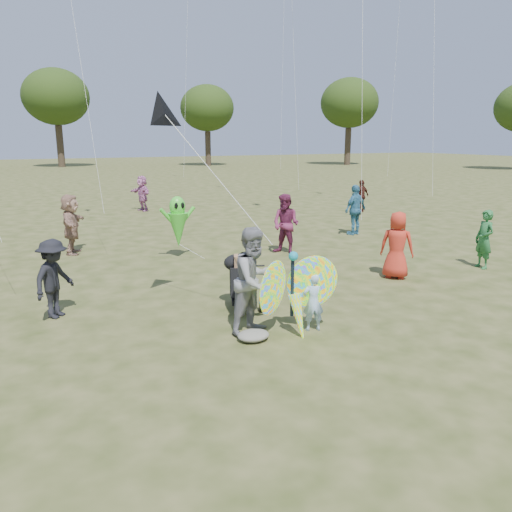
{
  "coord_description": "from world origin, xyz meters",
  "views": [
    {
      "loc": [
        -4.38,
        -6.74,
        3.3
      ],
      "look_at": [
        -0.2,
        1.5,
        1.1
      ],
      "focal_mm": 35.0,
      "sensor_mm": 36.0,
      "label": 1
    }
  ],
  "objects": [
    {
      "name": "alien_kite",
      "position": [
        -0.14,
        6.39,
        0.97
      ],
      "size": [
        1.12,
        0.69,
        1.74
      ],
      "color": "#44D031",
      "rests_on": "ground"
    },
    {
      "name": "delta_kite_rig",
      "position": [
        -1.7,
        2.05,
        3.68
      ],
      "size": [
        1.86,
        1.74,
        2.62
      ],
      "color": "black",
      "rests_on": "ground"
    },
    {
      "name": "child_girl",
      "position": [
        0.23,
        0.15,
        0.52
      ],
      "size": [
        0.43,
        0.35,
        1.04
      ],
      "primitive_type": "imported",
      "rotation": [
        0.0,
        0.0,
        2.85
      ],
      "color": "#9EBFE0",
      "rests_on": "ground"
    },
    {
      "name": "jogging_stroller",
      "position": [
        -0.38,
        1.8,
        0.61
      ],
      "size": [
        0.75,
        1.14,
        1.09
      ],
      "rotation": [
        0.0,
        0.0,
        -0.39
      ],
      "color": "black",
      "rests_on": "ground"
    },
    {
      "name": "ground",
      "position": [
        0.0,
        0.0,
        0.0
      ],
      "size": [
        160.0,
        160.0,
        0.0
      ],
      "primitive_type": "plane",
      "color": "#51592B",
      "rests_on": "ground"
    },
    {
      "name": "crowd_c",
      "position": [
        6.42,
        6.96,
        0.87
      ],
      "size": [
        1.09,
        0.65,
        1.73
      ],
      "primitive_type": "imported",
      "rotation": [
        0.0,
        0.0,
        3.38
      ],
      "color": "teal",
      "rests_on": "ground"
    },
    {
      "name": "grey_bag",
      "position": [
        -0.9,
        0.21,
        0.09
      ],
      "size": [
        0.55,
        0.45,
        0.17
      ],
      "primitive_type": "ellipsoid",
      "color": "slate",
      "rests_on": "ground"
    },
    {
      "name": "crowd_h",
      "position": [
        10.05,
        11.17,
        0.73
      ],
      "size": [
        0.9,
        0.49,
        1.45
      ],
      "primitive_type": "imported",
      "rotation": [
        0.0,
        0.0,
        3.31
      ],
      "color": "#461F17",
      "rests_on": "ground"
    },
    {
      "name": "crowd_a",
      "position": [
        3.86,
        2.08,
        0.81
      ],
      "size": [
        0.91,
        0.93,
        1.61
      ],
      "primitive_type": "imported",
      "rotation": [
        0.0,
        0.0,
        2.29
      ],
      "color": "red",
      "rests_on": "ground"
    },
    {
      "name": "adult_man",
      "position": [
        -0.71,
        0.55,
        0.93
      ],
      "size": [
        1.1,
        1.0,
        1.85
      ],
      "primitive_type": "imported",
      "rotation": [
        0.0,
        0.0,
        0.4
      ],
      "color": "gray",
      "rests_on": "ground"
    },
    {
      "name": "tree_line",
      "position": [
        3.67,
        44.99,
        6.86
      ],
      "size": [
        91.78,
        33.6,
        10.79
      ],
      "color": "#3A2D21",
      "rests_on": "ground"
    },
    {
      "name": "butterfly_kite",
      "position": [
        -0.17,
        0.11,
        0.72
      ],
      "size": [
        1.74,
        0.75,
        1.67
      ],
      "color": "#FD284D",
      "rests_on": "ground"
    },
    {
      "name": "crowd_j",
      "position": [
        1.31,
        16.0,
        0.81
      ],
      "size": [
        0.83,
        1.57,
        1.62
      ],
      "primitive_type": "imported",
      "rotation": [
        0.0,
        0.0,
        4.96
      ],
      "color": "#BA6AA1",
      "rests_on": "ground"
    },
    {
      "name": "crowd_e",
      "position": [
        2.79,
        5.49,
        0.87
      ],
      "size": [
        0.99,
        1.06,
        1.74
      ],
      "primitive_type": "imported",
      "rotation": [
        0.0,
        0.0,
        5.23
      ],
      "color": "#6F2547",
      "rests_on": "ground"
    },
    {
      "name": "crowd_f",
      "position": [
        6.51,
        1.78,
        0.76
      ],
      "size": [
        0.46,
        0.61,
        1.52
      ],
      "primitive_type": "imported",
      "rotation": [
        0.0,
        0.0,
        4.52
      ],
      "color": "#266733",
      "rests_on": "ground"
    },
    {
      "name": "crowd_b",
      "position": [
        -3.7,
        2.9,
        0.75
      ],
      "size": [
        1.07,
        1.08,
        1.49
      ],
      "primitive_type": "imported",
      "rotation": [
        0.0,
        0.0,
        0.82
      ],
      "color": "black",
      "rests_on": "ground"
    },
    {
      "name": "crowd_d",
      "position": [
        -2.72,
        8.31,
        0.87
      ],
      "size": [
        0.95,
        1.69,
        1.73
      ],
      "primitive_type": "imported",
      "rotation": [
        0.0,
        0.0,
        1.28
      ],
      "color": "#A37964",
      "rests_on": "ground"
    }
  ]
}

